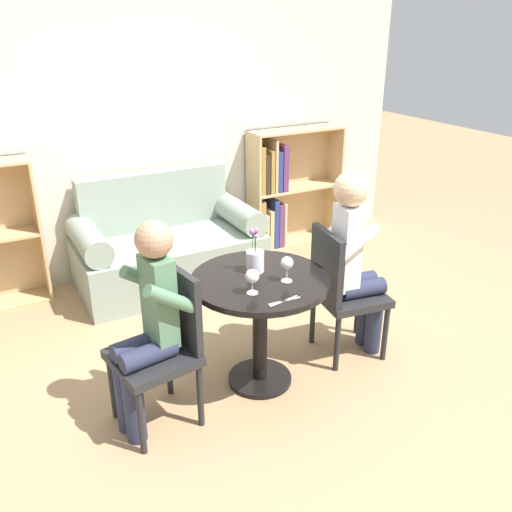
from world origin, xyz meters
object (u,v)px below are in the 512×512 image
Objects in this scene: couch at (168,248)px; wine_glass_right at (287,264)px; person_right at (356,259)px; bookshelf_right at (281,192)px; person_left at (147,326)px; flower_vase at (255,259)px; chair_right at (341,288)px; wine_glass_left at (252,277)px; chair_left at (164,342)px.

couch is 1.81m from wine_glass_right.
person_right is (0.70, -1.62, 0.38)m from couch.
person_left is (-2.00, -1.95, 0.09)m from bookshelf_right.
couch is 1.34m from bookshelf_right.
wine_glass_right is 0.23m from flower_vase.
wine_glass_left is (-0.75, -0.17, 0.33)m from chair_right.
person_right is 0.85m from wine_glass_left.
bookshelf_right is 1.98m from person_right.
bookshelf_right is 2.79m from person_left.
bookshelf_right is 2.34m from wine_glass_right.
person_right reaches higher than person_left.
person_right is (-0.59, -1.89, 0.14)m from bookshelf_right.
wine_glass_right is at bearing -86.26° from couch.
chair_left is at bearing 101.16° from chair_right.
wine_glass_left is 0.50× the size of flower_vase.
wine_glass_left is at bearing -121.75° from flower_vase.
chair_right is 6.33× the size of wine_glass_left.
wine_glass_left is 0.94× the size of wine_glass_right.
person_right is at bearing -95.90° from chair_right.
wine_glass_left is 0.25m from wine_glass_right.
wine_glass_left is (-0.83, -0.14, 0.13)m from person_right.
flower_vase is at bearing -89.34° from couch.
person_right is at bearing -107.36° from bookshelf_right.
person_right is 0.70m from flower_vase.
flower_vase is (0.73, 0.15, 0.17)m from person_left.
person_left reaches higher than wine_glass_left.
flower_vase is (-1.27, -1.79, 0.25)m from bookshelf_right.
person_left is 0.85m from wine_glass_right.
chair_right is at bearing 12.47° from wine_glass_left.
person_left is at bearing -84.52° from chair_left.
bookshelf_right is 2.71m from chair_left.
wine_glass_right is (-0.50, -0.13, 0.34)m from chair_right.
chair_right is 0.71× the size of person_right.
person_right is (1.41, 0.06, 0.06)m from person_left.
person_right is at bearing 83.90° from person_left.
couch is at bearing 29.59° from chair_right.
bookshelf_right reaches higher than wine_glass_right.
bookshelf_right is at bearing 54.63° from flower_vase.
person_left is 0.94× the size of person_right.
wine_glass_right is 0.54× the size of flower_vase.
flower_vase is (0.15, 0.24, -0.02)m from wine_glass_left.
couch is 10.70× the size of wine_glass_left.
person_left is at bearing -112.86° from couch.
chair_left is at bearing -168.38° from flower_vase.
person_right is 8.38× the size of wine_glass_right.
chair_right is 0.75× the size of person_left.
person_right is at bearing 9.83° from wine_glass_left.
person_left is at bearing -168.09° from flower_vase.
wine_glass_left is at bearing -124.96° from bookshelf_right.
person_right is at bearing 10.50° from wine_glass_right.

